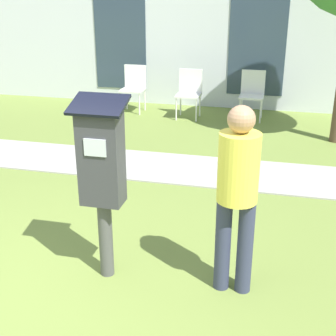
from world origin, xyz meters
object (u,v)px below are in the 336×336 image
person_standing (237,188)px  outdoor_chair_middle (189,90)px  parking_meter (102,167)px  outdoor_chair_left (134,85)px  outdoor_chair_right (252,91)px

person_standing → outdoor_chair_middle: 5.44m
parking_meter → outdoor_chair_left: 5.70m
outdoor_chair_middle → outdoor_chair_right: bearing=-7.5°
outdoor_chair_middle → outdoor_chair_right: same height
outdoor_chair_middle → outdoor_chair_right: size_ratio=1.00×
parking_meter → outdoor_chair_middle: 5.32m
parking_meter → outdoor_chair_middle: size_ratio=1.77×
person_standing → outdoor_chair_middle: (-1.41, 5.24, -0.40)m
parking_meter → outdoor_chair_left: bearing=105.1°
outdoor_chair_right → outdoor_chair_left: bearing=-158.3°
person_standing → outdoor_chair_middle: size_ratio=1.76×
outdoor_chair_middle → parking_meter: bearing=-102.0°
person_standing → outdoor_chair_left: person_standing is taller
parking_meter → person_standing: parking_meter is taller
person_standing → outdoor_chair_left: bearing=147.2°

